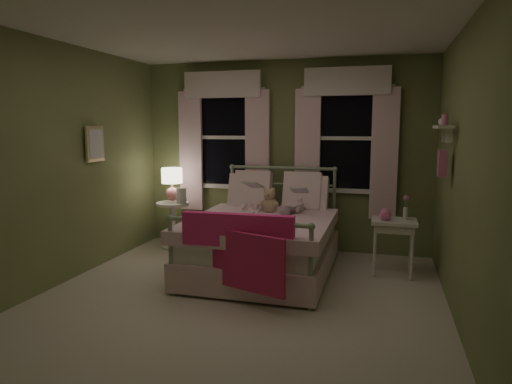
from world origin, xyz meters
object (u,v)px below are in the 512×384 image
(bed, at_px, (264,240))
(child_right, at_px, (295,189))
(nightstand_right, at_px, (394,228))
(teddy_bear, at_px, (270,202))
(table_lamp, at_px, (172,181))
(child_left, at_px, (251,184))
(nightstand_left, at_px, (173,219))

(bed, height_order, child_right, child_right)
(nightstand_right, bearing_deg, child_right, 172.95)
(teddy_bear, bearing_deg, table_lamp, 164.46)
(child_right, distance_m, table_lamp, 1.80)
(bed, relative_size, child_right, 2.77)
(bed, bearing_deg, child_left, 123.60)
(nightstand_left, xyz_separation_m, table_lamp, (0.00, 0.00, 0.54))
(child_left, relative_size, table_lamp, 1.82)
(bed, bearing_deg, table_lamp, 155.64)
(teddy_bear, bearing_deg, child_left, 150.50)
(child_left, relative_size, nightstand_right, 1.31)
(bed, distance_m, table_lamp, 1.75)
(child_left, bearing_deg, table_lamp, -32.70)
(child_right, height_order, table_lamp, child_right)
(bed, relative_size, table_lamp, 4.42)
(child_right, bearing_deg, nightstand_right, -174.07)
(teddy_bear, distance_m, table_lamp, 1.57)
(child_right, bearing_deg, bed, 69.38)
(table_lamp, height_order, nightstand_right, table_lamp)
(child_right, bearing_deg, nightstand_left, 4.69)
(bed, xyz_separation_m, child_left, (-0.28, 0.42, 0.60))
(nightstand_left, height_order, nightstand_right, same)
(nightstand_left, distance_m, table_lamp, 0.54)
(nightstand_left, relative_size, table_lamp, 1.41)
(child_right, height_order, teddy_bear, child_right)
(nightstand_left, xyz_separation_m, nightstand_right, (2.97, -0.41, 0.13))
(bed, height_order, teddy_bear, bed)
(bed, height_order, child_left, child_left)
(teddy_bear, distance_m, nightstand_left, 1.61)
(child_left, distance_m, child_right, 0.56)
(bed, bearing_deg, child_right, 56.40)
(bed, xyz_separation_m, child_right, (0.28, 0.42, 0.55))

